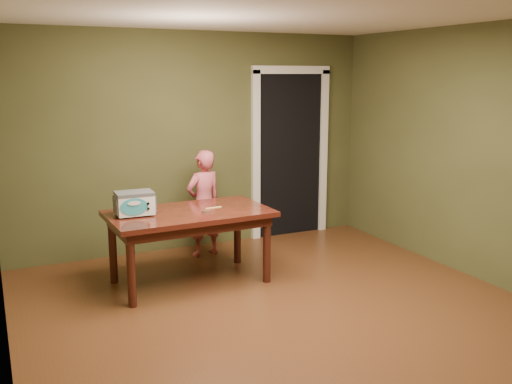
% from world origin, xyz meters
% --- Properties ---
extents(floor, '(5.00, 5.00, 0.00)m').
position_xyz_m(floor, '(0.00, 0.00, 0.00)').
color(floor, '#542918').
rests_on(floor, ground).
extents(room_shell, '(4.52, 5.02, 2.61)m').
position_xyz_m(room_shell, '(0.00, 0.00, 1.71)').
color(room_shell, '#4A4D29').
rests_on(room_shell, ground).
extents(doorway, '(1.10, 0.66, 2.25)m').
position_xyz_m(doorway, '(1.30, 2.78, 1.06)').
color(doorway, black).
rests_on(doorway, ground).
extents(dining_table, '(1.63, 0.95, 0.75)m').
position_xyz_m(dining_table, '(-0.50, 1.30, 0.65)').
color(dining_table, black).
rests_on(dining_table, floor).
extents(toy_oven, '(0.39, 0.27, 0.23)m').
position_xyz_m(toy_oven, '(-1.03, 1.37, 0.88)').
color(toy_oven, '#4C4F54').
rests_on(toy_oven, dining_table).
extents(baking_pan, '(0.10, 0.10, 0.02)m').
position_xyz_m(baking_pan, '(-0.36, 1.18, 0.76)').
color(baking_pan, silver).
rests_on(baking_pan, dining_table).
extents(spatula, '(0.18, 0.05, 0.01)m').
position_xyz_m(spatula, '(-0.23, 1.33, 0.75)').
color(spatula, '#FCCE6D').
rests_on(spatula, dining_table).
extents(child, '(0.51, 0.40, 1.25)m').
position_xyz_m(child, '(-0.05, 2.10, 0.62)').
color(child, '#C85260').
rests_on(child, floor).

